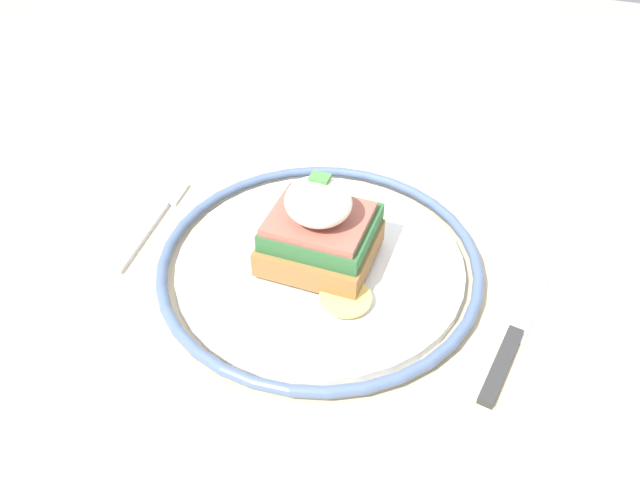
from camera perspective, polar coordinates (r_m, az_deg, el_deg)
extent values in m
cube|color=#C6B28E|center=(0.58, 1.71, -3.02)|extent=(0.97, 0.81, 0.03)
cylinder|color=#C6B28E|center=(1.21, -12.45, 0.04)|extent=(0.06, 0.06, 0.71)
cylinder|color=white|center=(0.56, 0.00, -2.31)|extent=(0.26, 0.26, 0.01)
torus|color=slate|center=(0.56, 0.00, -1.93)|extent=(0.29, 0.29, 0.01)
cube|color=olive|center=(0.55, 0.00, -0.65)|extent=(0.09, 0.09, 0.02)
cube|color=#2D6033|center=(0.54, 0.15, 1.19)|extent=(0.09, 0.08, 0.02)
cube|color=#9E5647|center=(0.53, -0.08, 1.94)|extent=(0.08, 0.07, 0.01)
ellipsoid|color=white|center=(0.51, -0.16, 3.51)|extent=(0.06, 0.05, 0.04)
cylinder|color=#EAD166|center=(0.52, 2.35, -5.29)|extent=(0.04, 0.04, 0.00)
cube|color=#47843D|center=(0.50, 0.00, 5.74)|extent=(0.02, 0.01, 0.00)
cube|color=silver|center=(0.62, -15.94, 0.39)|extent=(0.02, 0.10, 0.00)
cube|color=silver|center=(0.67, -13.32, 4.16)|extent=(0.03, 0.04, 0.00)
cube|color=#2D2D2D|center=(0.51, 16.24, -10.92)|extent=(0.02, 0.08, 0.01)
cube|color=silver|center=(0.57, 18.86, -4.53)|extent=(0.04, 0.13, 0.00)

